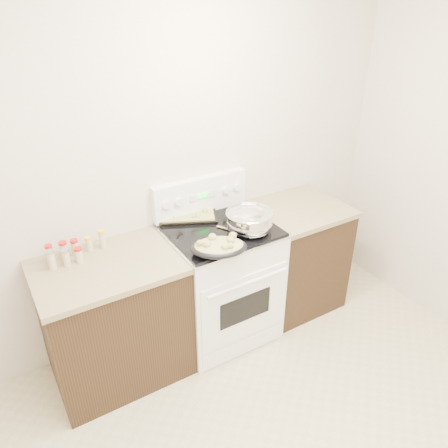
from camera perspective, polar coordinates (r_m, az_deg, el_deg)
room_shell at (r=1.58m, az=15.03°, el=-1.21°), size 4.10×3.60×2.75m
counter_left at (r=3.14m, az=-13.98°, el=-12.03°), size 0.93×0.67×0.92m
counter_right at (r=3.74m, az=9.15°, el=-4.07°), size 0.73×0.67×0.92m
kitchen_range at (r=3.36m, az=-0.49°, el=-7.26°), size 0.78×0.73×1.22m
mixing_bowl at (r=3.05m, az=3.33°, el=0.35°), size 0.33×0.33×0.19m
roasting_pan at (r=2.81m, az=-0.66°, el=-2.95°), size 0.44×0.38×0.12m
baking_sheet at (r=3.28m, az=-4.66°, el=1.27°), size 0.51×0.45×0.06m
wooden_spoon at (r=3.01m, az=1.01°, el=-1.43°), size 0.14×0.22×0.04m
blue_ladle at (r=3.14m, az=5.43°, el=0.23°), size 0.23×0.19×0.10m
spice_jars at (r=2.95m, az=-19.33°, el=-3.34°), size 0.39×0.15×0.13m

